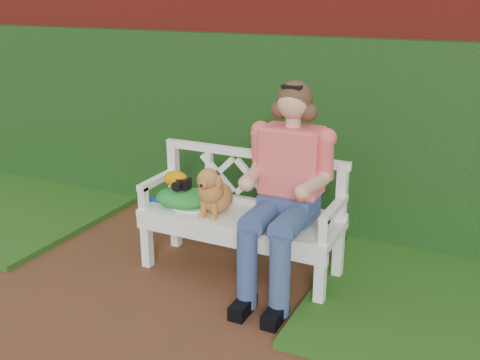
% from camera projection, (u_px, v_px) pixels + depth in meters
% --- Properties ---
extents(ground, '(60.00, 60.00, 0.00)m').
position_uv_depth(ground, '(133.00, 300.00, 3.92)').
color(ground, '#5E2E19').
extents(brick_wall, '(10.00, 0.30, 2.20)m').
position_uv_depth(brick_wall, '(248.00, 99.00, 5.19)').
color(brick_wall, maroon).
rests_on(brick_wall, ground).
extents(ivy_hedge, '(10.00, 0.18, 1.70)m').
position_uv_depth(ivy_hedge, '(238.00, 130.00, 5.08)').
color(ivy_hedge, '#215319').
rests_on(ivy_hedge, ground).
extents(garden_bench, '(1.59, 0.61, 0.48)m').
position_uv_depth(garden_bench, '(240.00, 244.00, 4.22)').
color(garden_bench, white).
rests_on(garden_bench, ground).
extents(seated_woman, '(0.75, 0.93, 1.50)m').
position_uv_depth(seated_woman, '(288.00, 188.00, 3.88)').
color(seated_woman, '#EE436A').
rests_on(seated_woman, ground).
extents(dog, '(0.28, 0.36, 0.38)m').
position_uv_depth(dog, '(215.00, 189.00, 4.11)').
color(dog, '#AB622B').
rests_on(dog, garden_bench).
extents(tennis_racket, '(0.62, 0.43, 0.03)m').
position_uv_depth(tennis_racket, '(187.00, 206.00, 4.27)').
color(tennis_racket, silver).
rests_on(tennis_racket, garden_bench).
extents(green_bag, '(0.50, 0.43, 0.15)m').
position_uv_depth(green_bag, '(182.00, 197.00, 4.28)').
color(green_bag, '#29762F').
rests_on(green_bag, garden_bench).
extents(camera_item, '(0.12, 0.09, 0.08)m').
position_uv_depth(camera_item, '(182.00, 183.00, 4.24)').
color(camera_item, black).
rests_on(camera_item, green_bag).
extents(baseball_glove, '(0.21, 0.17, 0.12)m').
position_uv_depth(baseball_glove, '(176.00, 179.00, 4.28)').
color(baseball_glove, orange).
rests_on(baseball_glove, green_bag).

